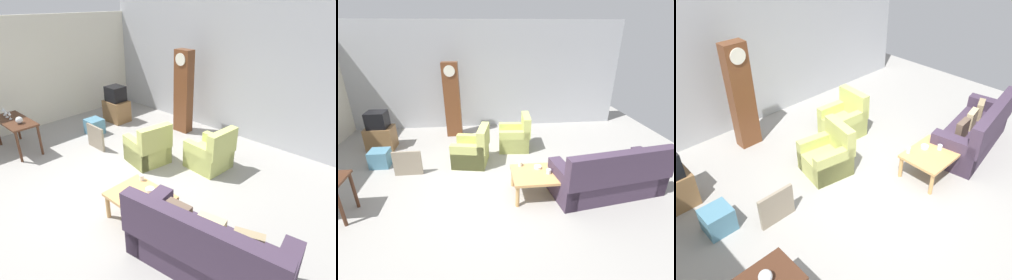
% 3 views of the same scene
% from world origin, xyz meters
% --- Properties ---
extents(ground_plane, '(10.40, 10.40, 0.00)m').
position_xyz_m(ground_plane, '(0.00, 0.00, 0.00)').
color(ground_plane, '#999691').
extents(garage_door_wall, '(8.40, 0.16, 3.20)m').
position_xyz_m(garage_door_wall, '(0.00, 3.60, 1.60)').
color(garage_door_wall, '#ADAFB5').
rests_on(garage_door_wall, ground_plane).
extents(couch_floral, '(2.21, 1.18, 1.04)m').
position_xyz_m(couch_floral, '(2.19, -0.48, 0.36)').
color(couch_floral, '#423347').
rests_on(couch_floral, ground_plane).
extents(armchair_olive_near, '(0.92, 0.89, 0.92)m').
position_xyz_m(armchair_olive_near, '(-0.41, 1.00, 0.31)').
color(armchair_olive_near, '#B7BC66').
rests_on(armchair_olive_near, ground_plane).
extents(armchair_olive_far, '(0.85, 0.82, 0.92)m').
position_xyz_m(armchair_olive_far, '(0.70, 1.72, 0.31)').
color(armchair_olive_far, '#C2CB6B').
rests_on(armchair_olive_far, ground_plane).
extents(coffee_table_wood, '(0.96, 0.76, 0.47)m').
position_xyz_m(coffee_table_wood, '(0.83, -0.37, 0.40)').
color(coffee_table_wood, tan).
rests_on(coffee_table_wood, ground_plane).
extents(grandfather_clock, '(0.44, 0.30, 2.13)m').
position_xyz_m(grandfather_clock, '(-0.98, 2.82, 1.07)').
color(grandfather_clock, brown).
rests_on(grandfather_clock, ground_plane).
extents(tv_stand_cabinet, '(0.68, 0.52, 0.60)m').
position_xyz_m(tv_stand_cabinet, '(-2.84, 2.06, 0.30)').
color(tv_stand_cabinet, brown).
rests_on(tv_stand_cabinet, ground_plane).
extents(tv_crt, '(0.48, 0.44, 0.42)m').
position_xyz_m(tv_crt, '(-2.84, 2.06, 0.81)').
color(tv_crt, black).
rests_on(tv_crt, tv_stand_cabinet).
extents(framed_picture_leaning, '(0.60, 0.05, 0.57)m').
position_xyz_m(framed_picture_leaning, '(-1.81, 0.61, 0.28)').
color(framed_picture_leaning, gray).
rests_on(framed_picture_leaning, ground_plane).
extents(storage_box_blue, '(0.42, 0.40, 0.40)m').
position_xyz_m(storage_box_blue, '(-2.55, 1.08, 0.20)').
color(storage_box_blue, teal).
rests_on(storage_box_blue, ground_plane).
extents(cup_white_porcelain, '(0.08, 0.08, 0.10)m').
position_xyz_m(cup_white_porcelain, '(0.54, -0.07, 0.52)').
color(cup_white_porcelain, white).
rests_on(cup_white_porcelain, coffee_table_wood).
extents(cup_blue_rimmed, '(0.09, 0.09, 0.09)m').
position_xyz_m(cup_blue_rimmed, '(1.03, -0.40, 0.51)').
color(cup_blue_rimmed, silver).
rests_on(cup_blue_rimmed, coffee_table_wood).
extents(bowl_white_stacked, '(0.14, 0.14, 0.05)m').
position_xyz_m(bowl_white_stacked, '(0.87, -0.19, 0.50)').
color(bowl_white_stacked, white).
rests_on(bowl_white_stacked, coffee_table_wood).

